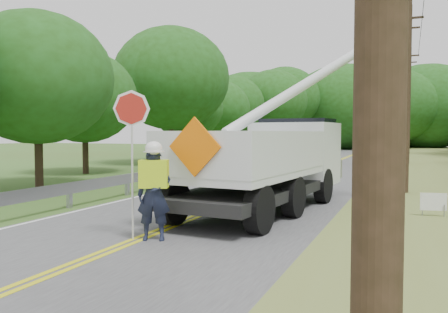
% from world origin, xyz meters
% --- Properties ---
extents(ground, '(140.00, 140.00, 0.00)m').
position_xyz_m(ground, '(0.00, 0.00, 0.00)').
color(ground, '#435522').
rests_on(ground, ground).
extents(road, '(7.20, 96.00, 0.03)m').
position_xyz_m(road, '(0.00, 14.00, 0.01)').
color(road, '#474749').
rests_on(road, ground).
extents(guardrail, '(0.18, 48.00, 0.77)m').
position_xyz_m(guardrail, '(-4.02, 14.91, 0.55)').
color(guardrail, '#96979D').
rests_on(guardrail, ground).
extents(utility_poles, '(1.60, 43.30, 10.00)m').
position_xyz_m(utility_poles, '(5.00, 17.02, 5.27)').
color(utility_poles, black).
rests_on(utility_poles, ground).
extents(treeline_left, '(10.46, 55.39, 10.36)m').
position_xyz_m(treeline_left, '(-10.09, 31.14, 5.42)').
color(treeline_left, '#332319').
rests_on(treeline_left, ground).
extents(treeline_horizon, '(56.38, 15.20, 11.49)m').
position_xyz_m(treeline_horizon, '(1.58, 56.25, 5.50)').
color(treeline_horizon, '#204812').
rests_on(treeline_horizon, ground).
extents(flagger, '(1.12, 0.72, 3.06)m').
position_xyz_m(flagger, '(0.33, 1.32, 1.11)').
color(flagger, '#191E33').
rests_on(flagger, road).
extents(bucket_truck, '(5.09, 7.87, 7.36)m').
position_xyz_m(bucket_truck, '(1.66, 6.82, 1.66)').
color(bucket_truck, black).
rests_on(bucket_truck, road).
extents(suv_silver, '(3.16, 6.42, 1.75)m').
position_xyz_m(suv_silver, '(-1.92, 16.44, 0.90)').
color(suv_silver, silver).
rests_on(suv_silver, road).
extents(suv_darkgrey, '(3.33, 6.03, 1.65)m').
position_xyz_m(suv_darkgrey, '(-1.70, 24.75, 0.85)').
color(suv_darkgrey, '#3B3D43').
rests_on(suv_darkgrey, road).
extents(stop_sign_permanent, '(0.54, 0.06, 2.55)m').
position_xyz_m(stop_sign_permanent, '(-4.84, 19.09, 1.69)').
color(stop_sign_permanent, '#96979D').
rests_on(stop_sign_permanent, ground).
extents(yard_sign, '(0.57, 0.13, 0.83)m').
position_xyz_m(yard_sign, '(5.69, 4.73, 0.60)').
color(yard_sign, white).
rests_on(yard_sign, ground).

